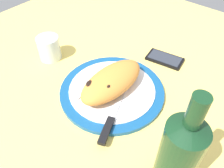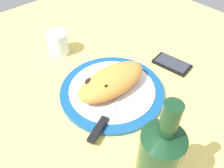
# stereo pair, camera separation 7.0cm
# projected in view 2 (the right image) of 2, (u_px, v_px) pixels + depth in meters

# --- Properties ---
(ground_plane) EXTENTS (1.50, 1.50, 0.03)m
(ground_plane) POSITION_uv_depth(u_px,v_px,m) (112.00, 95.00, 0.73)
(ground_plane) COLOR #EACC60
(plate) EXTENTS (0.33, 0.33, 0.02)m
(plate) POSITION_uv_depth(u_px,v_px,m) (112.00, 90.00, 0.72)
(plate) COLOR navy
(plate) RESTS_ON ground_plane
(calzone) EXTENTS (0.24, 0.12, 0.07)m
(calzone) POSITION_uv_depth(u_px,v_px,m) (111.00, 80.00, 0.69)
(calzone) COLOR orange
(calzone) RESTS_ON plate
(fork) EXTENTS (0.17, 0.03, 0.00)m
(fork) POSITION_uv_depth(u_px,v_px,m) (90.00, 83.00, 0.73)
(fork) COLOR silver
(fork) RESTS_ON plate
(knife) EXTENTS (0.22, 0.10, 0.01)m
(knife) POSITION_uv_depth(u_px,v_px,m) (104.00, 119.00, 0.62)
(knife) COLOR silver
(knife) RESTS_ON plate
(smartphone) EXTENTS (0.09, 0.14, 0.01)m
(smartphone) POSITION_uv_depth(u_px,v_px,m) (172.00, 64.00, 0.81)
(smartphone) COLOR black
(smartphone) RESTS_ON ground_plane
(water_glass) EXTENTS (0.08, 0.08, 0.09)m
(water_glass) POSITION_uv_depth(u_px,v_px,m) (58.00, 44.00, 0.85)
(water_glass) COLOR silver
(water_glass) RESTS_ON ground_plane
(wine_bottle) EXTENTS (0.08, 0.08, 0.30)m
(wine_bottle) POSITION_uv_depth(u_px,v_px,m) (156.00, 165.00, 0.42)
(wine_bottle) COLOR #14381E
(wine_bottle) RESTS_ON ground_plane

